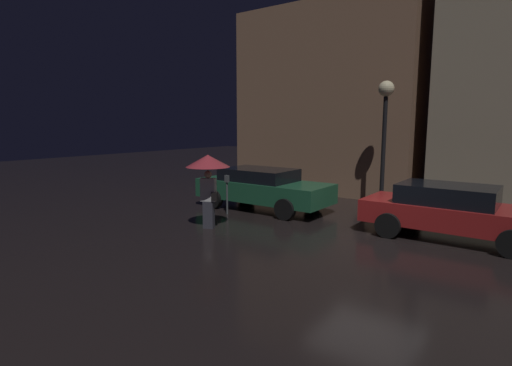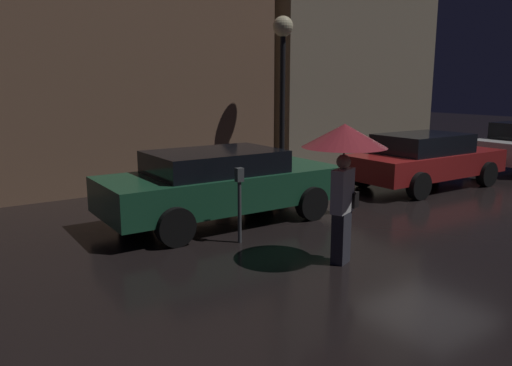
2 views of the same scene
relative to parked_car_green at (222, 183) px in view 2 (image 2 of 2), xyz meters
name	(u,v)px [view 2 (image 2 of 2)]	position (x,y,z in m)	size (l,w,h in m)	color
ground_plane	(435,206)	(4.31, -1.54, -0.73)	(60.00, 60.00, 0.00)	black
building_facade_left	(120,34)	(-0.07, 4.96, 3.06)	(7.59, 3.00, 7.56)	#8C664C
building_facade_right	(339,1)	(7.47, 4.96, 4.51)	(6.39, 3.00, 10.47)	gray
parked_car_green	(222,183)	(0.00, 0.00, 0.00)	(4.57, 2.00, 1.35)	#1E5638
parked_car_red	(425,159)	(5.80, -0.10, -0.02)	(4.27, 1.91, 1.34)	maroon
pedestrian_with_umbrella	(344,149)	(0.28, -2.91, 0.94)	(1.19, 1.19, 2.01)	#383842
parking_meter	(239,197)	(-0.43, -1.31, 0.04)	(0.12, 0.10, 1.24)	#4C5154
street_lamp_near	(283,57)	(3.20, 2.39, 2.47)	(0.51, 0.51, 4.20)	black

